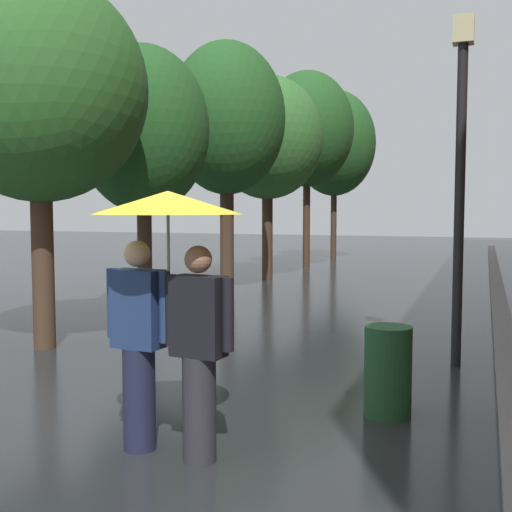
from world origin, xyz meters
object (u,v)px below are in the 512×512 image
Objects in this scene: street_tree_1 at (143,131)px; couple_under_umbrella at (168,278)px; street_tree_5 at (334,144)px; litter_bin at (388,371)px; street_tree_4 at (307,129)px; street_tree_2 at (227,120)px; street_lamp_post at (460,165)px; street_tree_3 at (267,138)px; street_tree_0 at (38,90)px.

street_tree_1 is 2.33× the size of couple_under_umbrella.
street_tree_5 is 7.45× the size of litter_bin.
street_tree_5 is at bearing 99.18° from couple_under_umbrella.
street_tree_1 is at bearing -91.60° from street_tree_5.
litter_bin is (4.60, -13.85, -4.02)m from street_tree_4.
street_lamp_post is at bearing -45.51° from street_tree_2.
litter_bin is (4.75, -7.52, -3.52)m from street_tree_2.
street_tree_4 is (0.26, 3.13, 0.59)m from street_tree_3.
street_tree_5 reaches higher than litter_bin.
street_lamp_post is (5.09, -15.41, -1.90)m from street_tree_5.
street_lamp_post reaches higher than litter_bin.
street_tree_4 is (0.34, 9.71, 1.13)m from street_tree_1.
street_tree_0 is at bearing -170.88° from street_lamp_post.
street_tree_2 is 7.65m from street_lamp_post.
street_lamp_post is at bearing -66.33° from street_tree_4.
street_tree_5 reaches higher than street_tree_2.
street_tree_3 is (0.04, 9.43, 0.32)m from street_tree_0.
street_tree_2 is at bearing -91.29° from street_tree_4.
litter_bin is (4.90, -1.30, -3.11)m from street_tree_0.
couple_under_umbrella is (3.09, -19.09, -2.96)m from street_tree_5.
street_tree_2 reaches higher than street_tree_3.
couple_under_umbrella is at bearing -134.46° from litter_bin.
street_tree_0 is at bearing -91.44° from street_tree_2.
litter_bin is at bearing -57.76° from street_tree_2.
street_tree_4 reaches higher than street_tree_0.
litter_bin is at bearing -14.80° from street_tree_0.
street_tree_1 is 5.68× the size of litter_bin.
street_tree_3 is (0.08, 6.59, 0.54)m from street_tree_1.
street_tree_3 is at bearing 89.77° from street_tree_0.
street_tree_4 reaches higher than street_tree_1.
street_tree_4 is 3.04× the size of couple_under_umbrella.
couple_under_umbrella reaches higher than litter_bin.
street_tree_4 reaches higher than street_tree_3.
street_tree_5 is 3.05× the size of couple_under_umbrella.
street_tree_0 is 2.85m from street_tree_1.
street_tree_0 is at bearing 165.20° from litter_bin.
street_tree_5 reaches higher than street_tree_3.
street_tree_0 is 2.45× the size of couple_under_umbrella.
street_tree_1 is at bearing 90.82° from street_tree_0.
street_tree_3 reaches higher than street_tree_1.
street_tree_0 is 4.91m from couple_under_umbrella.
street_tree_5 is at bearing 88.83° from street_tree_0.
couple_under_umbrella is 0.49× the size of street_lamp_post.
street_tree_3 is 0.88× the size of street_tree_5.
street_tree_5 reaches higher than street_tree_1.
street_tree_3 is 12.27m from litter_bin.
street_lamp_post is at bearing 61.45° from couple_under_umbrella.
street_tree_5 is 18.58m from litter_bin.
street_tree_2 reaches higher than street_tree_1.
street_lamp_post is (5.42, 0.87, -1.07)m from street_tree_0.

